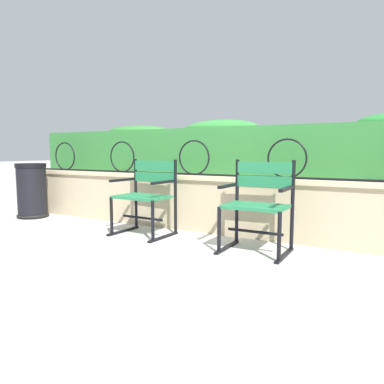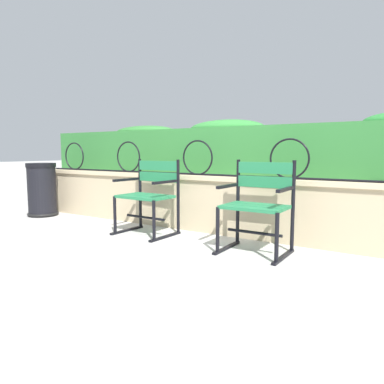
% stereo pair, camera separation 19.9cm
% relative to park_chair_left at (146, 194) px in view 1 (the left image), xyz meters
% --- Properties ---
extents(ground_plane, '(60.00, 60.00, 0.00)m').
position_rel_park_chair_left_xyz_m(ground_plane, '(0.73, -0.29, -0.47)').
color(ground_plane, '#B7B5AF').
extents(stone_wall, '(6.57, 0.41, 0.67)m').
position_rel_park_chair_left_xyz_m(stone_wall, '(0.73, 0.53, -0.13)').
color(stone_wall, tan).
rests_on(stone_wall, ground).
extents(iron_arch_fence, '(6.05, 0.02, 0.42)m').
position_rel_park_chair_left_xyz_m(iron_arch_fence, '(0.43, 0.45, 0.38)').
color(iron_arch_fence, black).
rests_on(iron_arch_fence, stone_wall).
extents(hedge_row, '(6.44, 0.58, 0.69)m').
position_rel_park_chair_left_xyz_m(hedge_row, '(0.72, 0.99, 0.53)').
color(hedge_row, '#2D7033').
rests_on(hedge_row, stone_wall).
extents(park_chair_left, '(0.64, 0.54, 0.86)m').
position_rel_park_chair_left_xyz_m(park_chair_left, '(0.00, 0.00, 0.00)').
color(park_chair_left, '#237547').
rests_on(park_chair_left, ground).
extents(park_chair_right, '(0.61, 0.53, 0.87)m').
position_rel_park_chair_left_xyz_m(park_chair_right, '(1.36, -0.04, 0.00)').
color(park_chair_right, '#237547').
rests_on(park_chair_right, ground).
extents(trash_bin, '(0.44, 0.44, 0.78)m').
position_rel_park_chair_left_xyz_m(trash_bin, '(-2.08, 0.03, -0.09)').
color(trash_bin, black).
rests_on(trash_bin, ground).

